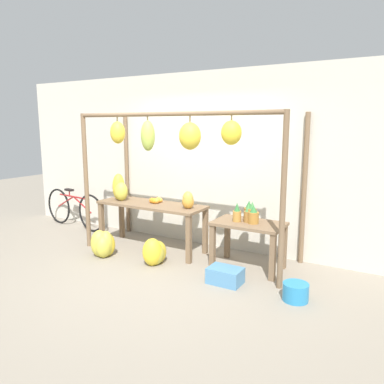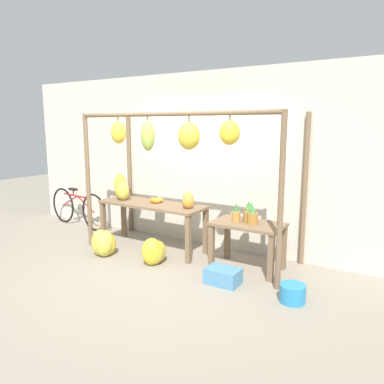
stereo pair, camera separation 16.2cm
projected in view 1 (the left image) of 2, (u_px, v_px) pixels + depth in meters
The scene contains 14 objects.
ground_plane at pixel (150, 275), 4.96m from camera, with size 20.00×20.00×0.00m, color gray.
shop_wall_back at pixel (207, 160), 6.05m from camera, with size 8.00×0.08×2.80m.
stall_awning at pixel (178, 150), 5.20m from camera, with size 3.28×1.17×2.14m.
display_table_main at pixel (151, 210), 5.91m from camera, with size 1.77×0.60×0.75m.
display_table_side at pixel (249, 232), 5.12m from camera, with size 0.96×0.58×0.66m.
banana_pile_on_table at pixel (120, 189), 6.11m from camera, with size 0.34×0.29×0.44m.
orange_pile at pixel (156, 200), 5.91m from camera, with size 0.18×0.20×0.09m.
pineapple_cluster at pixel (249, 214), 5.13m from camera, with size 0.36×0.38×0.29m.
banana_pile_ground_left at pixel (104, 244), 5.65m from camera, with size 0.42×0.42×0.41m.
banana_pile_ground_right at pixel (155, 253), 5.32m from camera, with size 0.38×0.46×0.40m.
fruit_crate_white at pixel (225, 276), 4.70m from camera, with size 0.42×0.29×0.20m.
blue_bucket at pixel (296, 292), 4.23m from camera, with size 0.29×0.29×0.20m.
parked_bicycle at pixel (74, 209), 7.23m from camera, with size 1.72×0.24×0.75m.
papaya_pile at pixel (188, 201), 5.50m from camera, with size 0.21×0.19×0.26m.
Camera 1 is at (2.85, -3.76, 1.96)m, focal length 35.00 mm.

